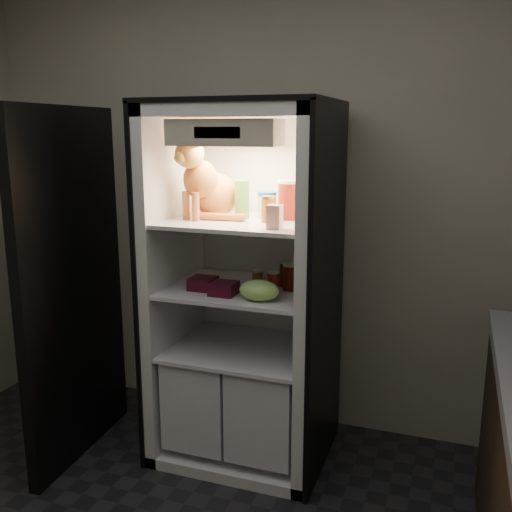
{
  "coord_description": "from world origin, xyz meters",
  "views": [
    {
      "loc": [
        1.02,
        -1.33,
        1.73
      ],
      "look_at": [
        0.08,
        1.32,
        1.11
      ],
      "focal_mm": 40.0,
      "sensor_mm": 36.0,
      "label": 1
    }
  ],
  "objects_px": {
    "parmesan_shaker": "(242,199)",
    "mayo_tub": "(267,205)",
    "refrigerator": "(247,311)",
    "salsa_jar": "(268,209)",
    "cream_carton": "(275,217)",
    "grape_bag": "(259,290)",
    "tabby_cat": "(208,186)",
    "pepper_jar": "(290,200)",
    "berry_box_right": "(224,288)",
    "soda_can_b": "(290,278)",
    "berry_box_left": "(203,283)",
    "soda_can_c": "(273,283)",
    "soda_can_a": "(286,274)",
    "condiment_jar": "(258,278)"
  },
  "relations": [
    {
      "from": "parmesan_shaker",
      "to": "berry_box_right",
      "type": "bearing_deg",
      "value": -94.65
    },
    {
      "from": "refrigerator",
      "to": "berry_box_left",
      "type": "distance_m",
      "value": 0.3
    },
    {
      "from": "grape_bag",
      "to": "berry_box_left",
      "type": "xyz_separation_m",
      "value": [
        -0.33,
        0.08,
        -0.02
      ]
    },
    {
      "from": "cream_carton",
      "to": "grape_bag",
      "type": "height_order",
      "value": "cream_carton"
    },
    {
      "from": "mayo_tub",
      "to": "condiment_jar",
      "type": "bearing_deg",
      "value": -133.09
    },
    {
      "from": "condiment_jar",
      "to": "berry_box_left",
      "type": "height_order",
      "value": "condiment_jar"
    },
    {
      "from": "soda_can_c",
      "to": "grape_bag",
      "type": "distance_m",
      "value": 0.12
    },
    {
      "from": "parmesan_shaker",
      "to": "soda_can_b",
      "type": "bearing_deg",
      "value": -4.99
    },
    {
      "from": "refrigerator",
      "to": "soda_can_b",
      "type": "height_order",
      "value": "refrigerator"
    },
    {
      "from": "cream_carton",
      "to": "grape_bag",
      "type": "distance_m",
      "value": 0.36
    },
    {
      "from": "berry_box_left",
      "to": "mayo_tub",
      "type": "bearing_deg",
      "value": 37.5
    },
    {
      "from": "refrigerator",
      "to": "soda_can_b",
      "type": "xyz_separation_m",
      "value": [
        0.25,
        -0.04,
        0.21
      ]
    },
    {
      "from": "cream_carton",
      "to": "condiment_jar",
      "type": "height_order",
      "value": "cream_carton"
    },
    {
      "from": "parmesan_shaker",
      "to": "pepper_jar",
      "type": "relative_size",
      "value": 0.99
    },
    {
      "from": "grape_bag",
      "to": "condiment_jar",
      "type": "bearing_deg",
      "value": 111.1
    },
    {
      "from": "salsa_jar",
      "to": "berry_box_left",
      "type": "relative_size",
      "value": 1.02
    },
    {
      "from": "condiment_jar",
      "to": "berry_box_right",
      "type": "xyz_separation_m",
      "value": [
        -0.1,
        -0.22,
        -0.01
      ]
    },
    {
      "from": "parmesan_shaker",
      "to": "mayo_tub",
      "type": "distance_m",
      "value": 0.13
    },
    {
      "from": "cream_carton",
      "to": "refrigerator",
      "type": "bearing_deg",
      "value": 132.16
    },
    {
      "from": "refrigerator",
      "to": "salsa_jar",
      "type": "distance_m",
      "value": 0.59
    },
    {
      "from": "mayo_tub",
      "to": "soda_can_c",
      "type": "bearing_deg",
      "value": -62.33
    },
    {
      "from": "grape_bag",
      "to": "berry_box_right",
      "type": "relative_size",
      "value": 1.58
    },
    {
      "from": "tabby_cat",
      "to": "refrigerator",
      "type": "bearing_deg",
      "value": 34.2
    },
    {
      "from": "tabby_cat",
      "to": "berry_box_right",
      "type": "bearing_deg",
      "value": -28.11
    },
    {
      "from": "pepper_jar",
      "to": "soda_can_b",
      "type": "xyz_separation_m",
      "value": [
        0.03,
        -0.07,
        -0.38
      ]
    },
    {
      "from": "cream_carton",
      "to": "condiment_jar",
      "type": "xyz_separation_m",
      "value": [
        -0.17,
        0.26,
        -0.36
      ]
    },
    {
      "from": "refrigerator",
      "to": "soda_can_b",
      "type": "relative_size",
      "value": 14.55
    },
    {
      "from": "refrigerator",
      "to": "salsa_jar",
      "type": "height_order",
      "value": "refrigerator"
    },
    {
      "from": "cream_carton",
      "to": "berry_box_left",
      "type": "distance_m",
      "value": 0.56
    },
    {
      "from": "salsa_jar",
      "to": "parmesan_shaker",
      "type": "bearing_deg",
      "value": 156.64
    },
    {
      "from": "berry_box_left",
      "to": "soda_can_a",
      "type": "bearing_deg",
      "value": 28.17
    },
    {
      "from": "soda_can_a",
      "to": "berry_box_right",
      "type": "xyz_separation_m",
      "value": [
        -0.24,
        -0.26,
        -0.03
      ]
    },
    {
      "from": "parmesan_shaker",
      "to": "soda_can_a",
      "type": "height_order",
      "value": "parmesan_shaker"
    },
    {
      "from": "soda_can_a",
      "to": "berry_box_left",
      "type": "bearing_deg",
      "value": -151.83
    },
    {
      "from": "grape_bag",
      "to": "mayo_tub",
      "type": "bearing_deg",
      "value": 101.52
    },
    {
      "from": "refrigerator",
      "to": "tabby_cat",
      "type": "bearing_deg",
      "value": -166.64
    },
    {
      "from": "pepper_jar",
      "to": "condiment_jar",
      "type": "xyz_separation_m",
      "value": [
        -0.16,
        -0.04,
        -0.41
      ]
    },
    {
      "from": "pepper_jar",
      "to": "soda_can_a",
      "type": "relative_size",
      "value": 1.57
    },
    {
      "from": "parmesan_shaker",
      "to": "grape_bag",
      "type": "height_order",
      "value": "parmesan_shaker"
    },
    {
      "from": "tabby_cat",
      "to": "mayo_tub",
      "type": "height_order",
      "value": "tabby_cat"
    },
    {
      "from": "grape_bag",
      "to": "parmesan_shaker",
      "type": "bearing_deg",
      "value": 126.37
    },
    {
      "from": "mayo_tub",
      "to": "cream_carton",
      "type": "bearing_deg",
      "value": -65.58
    },
    {
      "from": "parmesan_shaker",
      "to": "pepper_jar",
      "type": "xyz_separation_m",
      "value": [
        0.24,
        0.05,
        0.0
      ]
    },
    {
      "from": "salsa_jar",
      "to": "refrigerator",
      "type": "bearing_deg",
      "value": 149.91
    },
    {
      "from": "refrigerator",
      "to": "parmesan_shaker",
      "type": "relative_size",
      "value": 9.71
    },
    {
      "from": "mayo_tub",
      "to": "soda_can_c",
      "type": "height_order",
      "value": "mayo_tub"
    },
    {
      "from": "pepper_jar",
      "to": "soda_can_c",
      "type": "xyz_separation_m",
      "value": [
        -0.03,
        -0.17,
        -0.39
      ]
    },
    {
      "from": "parmesan_shaker",
      "to": "mayo_tub",
      "type": "bearing_deg",
      "value": 23.72
    },
    {
      "from": "cream_carton",
      "to": "soda_can_b",
      "type": "distance_m",
      "value": 0.41
    },
    {
      "from": "berry_box_right",
      "to": "soda_can_b",
      "type": "bearing_deg",
      "value": 33.54
    }
  ]
}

